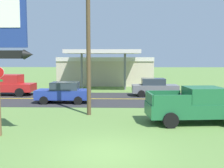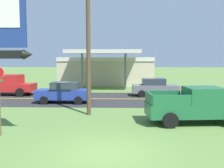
% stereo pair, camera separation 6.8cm
% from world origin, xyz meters
% --- Properties ---
extents(ground_plane, '(180.00, 180.00, 0.00)m').
position_xyz_m(ground_plane, '(0.00, 0.00, 0.00)').
color(ground_plane, '#5B7F3D').
extents(road_asphalt, '(140.00, 8.00, 0.02)m').
position_xyz_m(road_asphalt, '(0.00, 13.00, 0.01)').
color(road_asphalt, '#2B2B2D').
rests_on(road_asphalt, ground).
extents(road_centre_line, '(126.00, 0.20, 0.01)m').
position_xyz_m(road_centre_line, '(0.00, 13.00, 0.02)').
color(road_centre_line, gold).
rests_on(road_centre_line, road_asphalt).
extents(utility_pole, '(1.98, 0.26, 8.71)m').
position_xyz_m(utility_pole, '(-1.40, 6.67, 4.67)').
color(utility_pole, brown).
rests_on(utility_pole, ground).
extents(gas_station, '(12.00, 11.50, 4.40)m').
position_xyz_m(gas_station, '(-1.30, 25.50, 1.94)').
color(gas_station, beige).
rests_on(gas_station, ground).
extents(pickup_green_parked_on_lawn, '(5.35, 2.58, 1.96)m').
position_xyz_m(pickup_green_parked_on_lawn, '(4.67, 4.76, 0.96)').
color(pickup_green_parked_on_lawn, '#1E6038').
rests_on(pickup_green_parked_on_lawn, ground).
extents(pickup_red_on_road, '(5.20, 2.24, 1.96)m').
position_xyz_m(pickup_red_on_road, '(-10.11, 15.00, 0.96)').
color(pickup_red_on_road, red).
rests_on(pickup_red_on_road, ground).
extents(car_blue_mid_lane, '(4.20, 2.00, 1.64)m').
position_xyz_m(car_blue_mid_lane, '(-3.89, 11.00, 0.83)').
color(car_blue_mid_lane, '#233893').
rests_on(car_blue_mid_lane, ground).
extents(car_grey_far_lane, '(4.20, 2.00, 1.64)m').
position_xyz_m(car_grey_far_lane, '(3.74, 15.00, 0.83)').
color(car_grey_far_lane, slate).
rests_on(car_grey_far_lane, ground).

